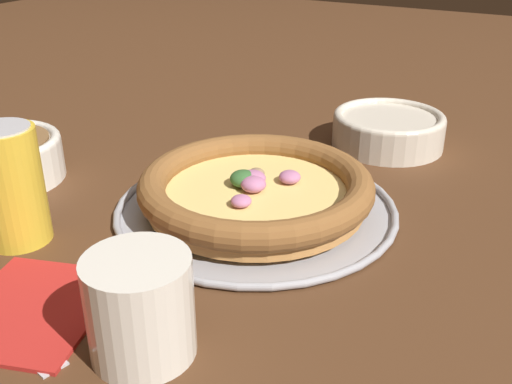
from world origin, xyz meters
TOP-DOWN VIEW (x-y plane):
  - ground_plane at (0.00, 0.00)m, footprint 3.00×3.00m
  - pizza_tray at (0.00, 0.00)m, footprint 0.32×0.32m
  - pizza at (-0.00, -0.00)m, footprint 0.26×0.26m
  - bowl_near at (-0.27, 0.07)m, footprint 0.16×0.16m
  - bowl_far at (0.08, -0.32)m, footprint 0.15×0.15m
  - drinking_cup at (0.25, 0.03)m, footprint 0.08×0.08m
  - napkin at (0.25, -0.08)m, footprint 0.17×0.15m
  - fork at (0.28, -0.09)m, footprint 0.06×0.18m
  - beverage_can at (0.17, -0.19)m, footprint 0.07×0.07m

SIDE VIEW (x-z plane):
  - ground_plane at x=0.00m, z-range 0.00..0.00m
  - fork at x=0.28m, z-range 0.00..0.00m
  - napkin at x=0.25m, z-range 0.00..0.01m
  - pizza_tray at x=0.00m, z-range 0.00..0.01m
  - bowl_near at x=-0.27m, z-range 0.00..0.05m
  - pizza at x=0.00m, z-range 0.01..0.05m
  - bowl_far at x=0.08m, z-range 0.00..0.06m
  - drinking_cup at x=0.25m, z-range 0.00..0.08m
  - beverage_can at x=0.17m, z-range 0.00..0.12m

